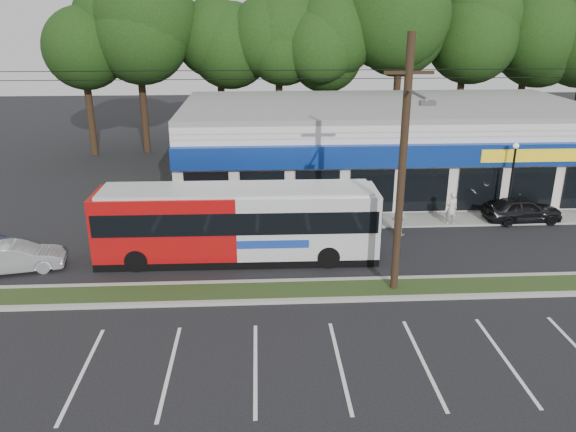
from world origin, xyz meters
The scene contains 14 objects.
ground centered at (0.00, 0.00, 0.00)m, with size 120.00×120.00×0.00m, color black.
grass_strip centered at (0.00, 1.00, 0.06)m, with size 40.00×1.60×0.12m, color #233917.
curb_south centered at (0.00, 0.15, 0.07)m, with size 40.00×0.25×0.14m, color #9E9E93.
curb_north centered at (0.00, 1.85, 0.07)m, with size 40.00×0.25×0.14m, color #9E9E93.
sidewalk centered at (5.00, 9.00, 0.05)m, with size 32.00×2.20×0.10m, color #9E9E93.
strip_mall centered at (5.50, 15.91, 2.65)m, with size 25.00×12.55×5.30m.
utility_pole centered at (2.83, 0.93, 5.41)m, with size 50.00×2.77×10.00m.
lamp_post centered at (11.00, 8.80, 2.67)m, with size 0.30×0.30×4.25m.
tree_line centered at (4.00, 26.00, 8.42)m, with size 46.76×6.76×11.83m.
metrobus centered at (-3.37, 4.50, 1.78)m, with size 12.56×2.76×3.37m.
car_dark centered at (11.70, 8.50, 0.69)m, with size 1.63×4.05×1.38m, color black.
car_silver centered at (-12.93, 3.65, 0.64)m, with size 1.36×3.89×1.28m, color #9C9FA3.
pedestrian_a centered at (7.67, 8.14, 0.92)m, with size 0.67×0.44×1.83m, color silver.
pedestrian_b centered at (4.61, 7.02, 0.76)m, with size 0.74×0.58×1.52m, color #BCB5A9.
Camera 1 is at (-2.38, -19.14, 10.56)m, focal length 35.00 mm.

